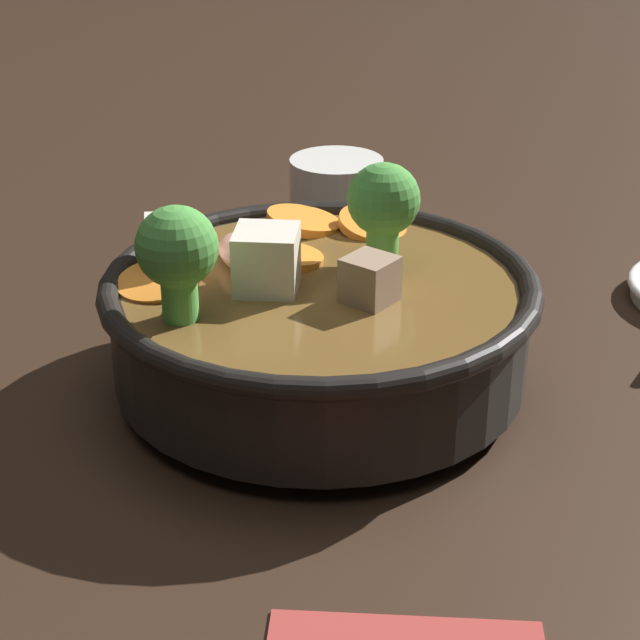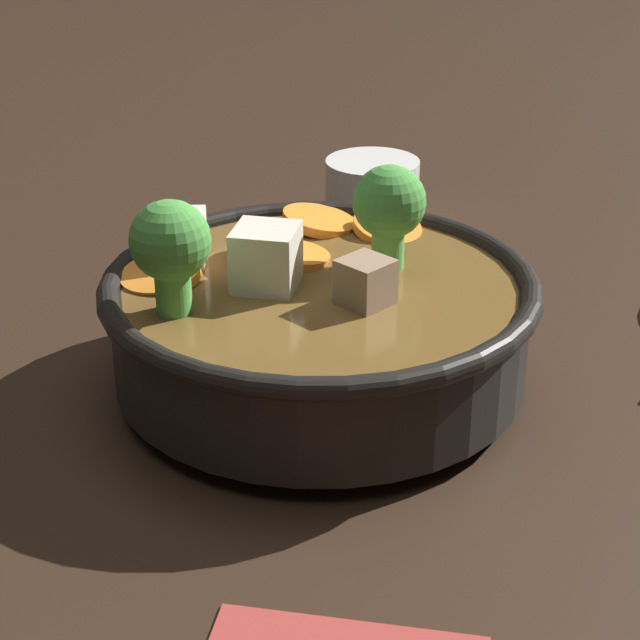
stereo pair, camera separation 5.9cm
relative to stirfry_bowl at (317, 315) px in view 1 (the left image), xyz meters
name	(u,v)px [view 1 (the left image)]	position (x,y,z in m)	size (l,w,h in m)	color
ground_plane	(320,387)	(0.00, 0.00, -0.05)	(3.00, 3.00, 0.00)	black
stirfry_bowl	(317,315)	(0.00, 0.00, 0.00)	(0.24, 0.24, 0.12)	black
tea_cup	(336,194)	(-0.08, 0.23, -0.02)	(0.07, 0.07, 0.06)	white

